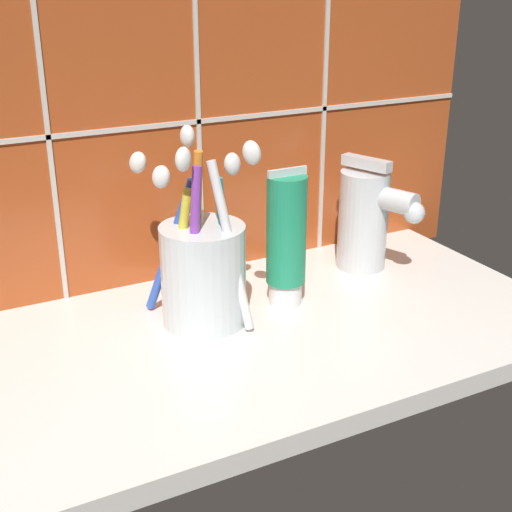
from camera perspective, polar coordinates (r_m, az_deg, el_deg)
The scene contains 5 objects.
sink_counter at distance 70.69cm, azimuth -0.31°, elevation -6.70°, with size 64.06×32.57×2.00cm, color silver.
tile_wall_backsplash at distance 77.44cm, azimuth -6.15°, elevation 15.13°, with size 74.06×1.72×51.46cm.
toothbrush_cup at distance 69.73cm, azimuth -4.29°, elevation -1.00°, with size 9.87×12.05×19.25cm.
toothpaste_tube at distance 72.96cm, azimuth 2.43°, elevation 1.42°, with size 4.33×4.12×14.68cm.
sink_faucet at distance 83.16cm, azimuth 8.87°, elevation 3.14°, with size 6.37×10.35×13.16cm.
Camera 1 is at (-28.14, -54.95, 35.43)cm, focal length 50.00 mm.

